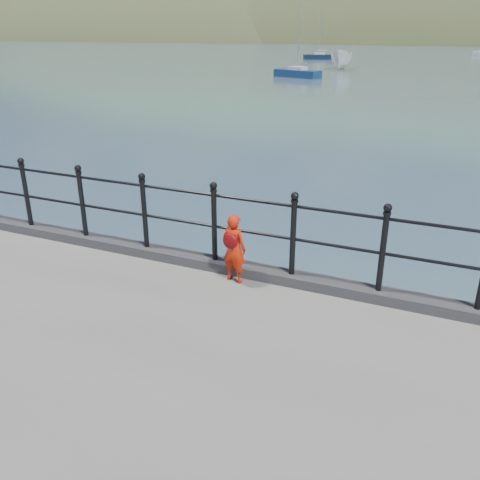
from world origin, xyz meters
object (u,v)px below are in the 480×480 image
at_px(railing, 252,223).
at_px(launch_white, 342,59).
at_px(child, 234,248).
at_px(sailboat_port, 297,74).
at_px(sailboat_left, 319,57).

relative_size(railing, launch_white, 3.09).
distance_m(railing, child, 0.44).
height_order(child, launch_white, launch_white).
bearing_deg(sailboat_port, child, -54.74).
xyz_separation_m(child, sailboat_port, (-12.90, 43.33, -1.17)).
relative_size(railing, sailboat_port, 2.59).
relative_size(railing, sailboat_left, 2.61).
distance_m(child, sailboat_left, 77.74).
relative_size(railing, child, 18.11).
distance_m(launch_white, sailboat_port, 11.63).
distance_m(railing, sailboat_left, 77.54).
xyz_separation_m(railing, launch_white, (-11.53, 54.57, -0.69)).
height_order(railing, sailboat_left, sailboat_left).
height_order(railing, sailboat_port, sailboat_port).
distance_m(child, launch_white, 55.99).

